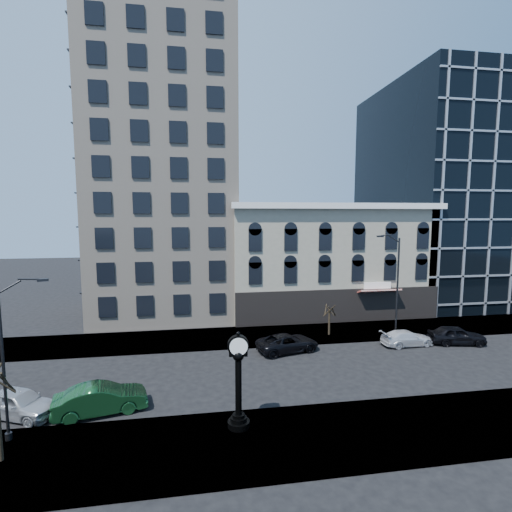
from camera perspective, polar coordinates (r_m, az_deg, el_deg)
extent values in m
plane|color=black|center=(27.55, -2.95, -17.79)|extent=(160.00, 160.00, 0.00)
cube|color=gray|center=(34.96, -4.37, -12.38)|extent=(160.00, 6.00, 0.12)
cube|color=gray|center=(20.52, -0.33, -26.69)|extent=(160.00, 6.00, 0.12)
cube|color=#BFAD99|center=(44.84, -13.75, 16.07)|extent=(15.00, 15.00, 38.00)
cube|color=#9E9882|center=(43.85, 10.52, -0.69)|extent=(22.00, 10.00, 12.00)
cube|color=white|center=(38.69, 13.29, 7.54)|extent=(22.60, 0.80, 0.60)
cube|color=black|center=(39.95, 12.83, -7.55)|extent=(22.00, 0.30, 3.60)
cube|color=maroon|center=(40.76, 18.42, -5.13)|extent=(4.50, 1.18, 0.55)
cube|color=black|center=(57.64, 28.23, 8.28)|extent=(20.00, 20.00, 28.00)
cylinder|color=black|center=(21.48, -2.69, -24.36)|extent=(1.17, 1.17, 0.32)
cylinder|color=black|center=(21.35, -2.69, -23.75)|extent=(0.85, 0.85, 0.21)
cylinder|color=black|center=(21.25, -2.69, -23.30)|extent=(0.64, 0.64, 0.17)
cylinder|color=black|center=(20.50, -2.72, -19.36)|extent=(0.34, 0.34, 3.09)
sphere|color=black|center=(19.85, -2.74, -15.05)|extent=(0.60, 0.60, 0.60)
cube|color=black|center=(19.81, -2.75, -14.77)|extent=(0.98, 0.31, 0.27)
cylinder|color=black|center=(19.66, -2.75, -13.60)|extent=(1.13, 0.43, 1.11)
cylinder|color=white|center=(19.49, -2.69, -13.78)|extent=(0.94, 0.10, 0.94)
cylinder|color=white|center=(19.83, -2.81, -13.43)|extent=(0.94, 0.10, 0.94)
sphere|color=black|center=(19.45, -2.76, -11.83)|extent=(0.21, 0.21, 0.21)
cylinder|color=black|center=(22.43, -34.35, -13.61)|extent=(0.14, 0.14, 7.78)
cylinder|color=black|center=(23.89, -33.76, -22.05)|extent=(0.33, 0.33, 0.36)
cube|color=black|center=(21.24, -30.44, -3.24)|extent=(0.53, 0.33, 0.13)
cylinder|color=black|center=(36.62, 20.92, -4.48)|extent=(0.17, 0.17, 9.08)
cylinder|color=black|center=(37.64, 20.66, -10.97)|extent=(0.38, 0.38, 0.42)
cube|color=black|center=(35.08, 18.41, 2.89)|extent=(0.59, 0.24, 0.15)
cylinder|color=#2F2517|center=(35.80, 11.20, -9.94)|extent=(0.19, 0.19, 2.38)
imported|color=#A5A8AD|center=(25.94, -32.72, -18.48)|extent=(4.99, 3.56, 1.58)
imported|color=#143F1E|center=(24.25, -22.74, -19.62)|extent=(5.29, 2.84, 1.66)
imported|color=black|center=(31.59, 4.88, -13.17)|extent=(5.64, 3.56, 1.45)
imported|color=silver|center=(35.36, 22.17, -11.61)|extent=(4.61, 2.08, 1.31)
imported|color=black|center=(37.51, 28.47, -10.65)|extent=(4.99, 2.78, 1.61)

